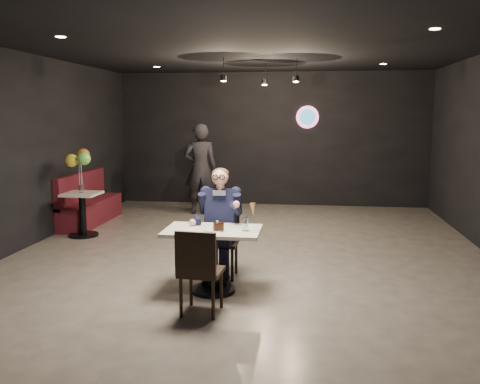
# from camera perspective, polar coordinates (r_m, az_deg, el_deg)

# --- Properties ---
(floor) EXTENTS (9.00, 9.00, 0.00)m
(floor) POSITION_cam_1_polar(r_m,az_deg,el_deg) (7.41, 0.92, -7.42)
(floor) COLOR gray
(floor) RESTS_ON ground
(wall_sign) EXTENTS (0.50, 0.06, 0.50)m
(wall_sign) POSITION_cam_1_polar(r_m,az_deg,el_deg) (11.54, 7.58, 8.34)
(wall_sign) COLOR pink
(wall_sign) RESTS_ON floor
(pendant_lights) EXTENTS (1.40, 1.20, 0.36)m
(pendant_lights) POSITION_cam_1_polar(r_m,az_deg,el_deg) (9.15, 2.48, 13.85)
(pendant_lights) COLOR black
(pendant_lights) RESTS_ON floor
(main_table) EXTENTS (1.10, 0.70, 0.75)m
(main_table) POSITION_cam_1_polar(r_m,az_deg,el_deg) (5.97, -3.06, -7.68)
(main_table) COLOR white
(main_table) RESTS_ON floor
(chair_far) EXTENTS (0.42, 0.46, 0.92)m
(chair_far) POSITION_cam_1_polar(r_m,az_deg,el_deg) (6.47, -2.16, -5.60)
(chair_far) COLOR black
(chair_far) RESTS_ON floor
(chair_near) EXTENTS (0.45, 0.49, 0.92)m
(chair_near) POSITION_cam_1_polar(r_m,az_deg,el_deg) (5.34, -4.36, -8.73)
(chair_near) COLOR black
(chair_near) RESTS_ON floor
(seated_man) EXTENTS (0.60, 0.80, 1.44)m
(seated_man) POSITION_cam_1_polar(r_m,az_deg,el_deg) (6.41, -2.17, -3.35)
(seated_man) COLOR black
(seated_man) RESTS_ON floor
(dessert_plate) EXTENTS (0.23, 0.23, 0.01)m
(dessert_plate) POSITION_cam_1_polar(r_m,az_deg,el_deg) (5.82, -3.04, -4.24)
(dessert_plate) COLOR white
(dessert_plate) RESTS_ON main_table
(cake_slice) EXTENTS (0.13, 0.12, 0.08)m
(cake_slice) POSITION_cam_1_polar(r_m,az_deg,el_deg) (5.76, -2.43, -3.91)
(cake_slice) COLOR black
(cake_slice) RESTS_ON dessert_plate
(mint_leaf) EXTENTS (0.06, 0.04, 0.01)m
(mint_leaf) POSITION_cam_1_polar(r_m,az_deg,el_deg) (5.74, -2.44, -3.53)
(mint_leaf) COLOR green
(mint_leaf) RESTS_ON cake_slice
(sundae_glass) EXTENTS (0.07, 0.07, 0.16)m
(sundae_glass) POSITION_cam_1_polar(r_m,az_deg,el_deg) (5.77, 0.57, -3.59)
(sundae_glass) COLOR silver
(sundae_glass) RESTS_ON main_table
(wafer_cone) EXTENTS (0.09, 0.09, 0.14)m
(wafer_cone) POSITION_cam_1_polar(r_m,az_deg,el_deg) (5.72, 1.49, -1.95)
(wafer_cone) COLOR tan
(wafer_cone) RESTS_ON sundae_glass
(booth_bench) EXTENTS (0.48, 1.93, 0.97)m
(booth_bench) POSITION_cam_1_polar(r_m,az_deg,el_deg) (10.04, -16.44, -0.68)
(booth_bench) COLOR #4E101B
(booth_bench) RESTS_ON floor
(side_table) EXTENTS (0.57, 0.57, 0.71)m
(side_table) POSITION_cam_1_polar(r_m,az_deg,el_deg) (9.04, -17.24, -2.55)
(side_table) COLOR white
(side_table) RESTS_ON floor
(balloon_vase) EXTENTS (0.09, 0.09, 0.14)m
(balloon_vase) POSITION_cam_1_polar(r_m,az_deg,el_deg) (8.97, -17.37, 0.36)
(balloon_vase) COLOR silver
(balloon_vase) RESTS_ON side_table
(balloon_bunch) EXTENTS (0.40, 0.40, 0.65)m
(balloon_bunch) POSITION_cam_1_polar(r_m,az_deg,el_deg) (8.92, -17.49, 2.96)
(balloon_bunch) COLOR yellow
(balloon_bunch) RESTS_ON balloon_vase
(passerby) EXTENTS (0.74, 0.54, 1.88)m
(passerby) POSITION_cam_1_polar(r_m,az_deg,el_deg) (10.55, -4.45, 2.59)
(passerby) COLOR black
(passerby) RESTS_ON floor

